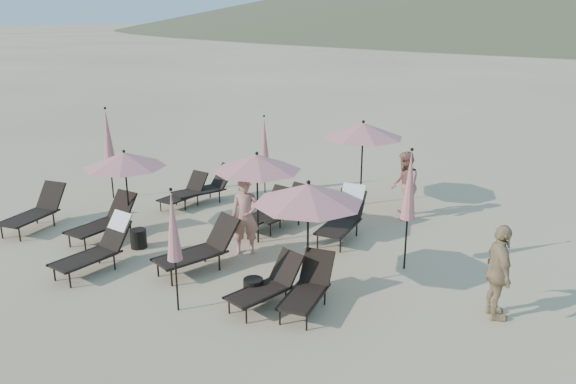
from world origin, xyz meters
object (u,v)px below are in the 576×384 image
Objects in this scene: lounger_7 at (185,192)px; umbrella_closed_1 at (409,186)px; lounger_10 at (344,215)px; umbrella_closed_3 at (264,139)px; umbrella_open_0 at (124,160)px; umbrella_open_1 at (257,163)px; side_table_1 at (253,289)px; lounger_4 at (268,284)px; lounger_6 at (206,186)px; lounger_9 at (266,212)px; lounger_8 at (284,209)px; umbrella_open_2 at (308,194)px; lounger_1 at (105,220)px; lounger_5 at (308,287)px; umbrella_closed_0 at (173,227)px; umbrella_open_3 at (363,130)px; lounger_3 at (200,248)px; beachgoer_c at (499,272)px; umbrella_closed_2 at (108,135)px; beachgoer_a at (245,217)px; beachgoer_b at (404,186)px; lounger_2 at (99,246)px; side_table_0 at (138,239)px; lounger_0 at (35,210)px.

lounger_7 is 0.59× the size of umbrella_closed_1.
umbrella_closed_3 is (-3.86, 1.73, 1.12)m from lounger_10.
umbrella_open_1 is (2.98, 1.42, 0.09)m from umbrella_open_0.
lounger_4 is at bearing 1.81° from side_table_1.
lounger_6 is 4.41× the size of side_table_1.
lounger_9 is at bearing 178.01° from umbrella_closed_1.
umbrella_open_2 is at bearing -40.26° from lounger_8.
lounger_8 is (2.98, 3.32, -0.02)m from lounger_1.
lounger_9 is at bearing 124.79° from lounger_5.
umbrella_closed_0 reaches higher than umbrella_open_2.
umbrella_open_3 is 6.69m from side_table_1.
umbrella_closed_3 is (-4.78, 4.64, -0.34)m from umbrella_open_2.
lounger_3 is 1.11× the size of beachgoer_c.
umbrella_open_1 is at bearing -168.30° from umbrella_closed_1.
lounger_7 is at bearing 17.75° from umbrella_closed_2.
lounger_4 is 0.76m from lounger_5.
lounger_6 is at bearing -113.98° from umbrella_closed_3.
lounger_5 is 5.96m from umbrella_open_0.
umbrella_closed_3 is at bearing 138.61° from lounger_4.
umbrella_closed_0 is 1.34× the size of beachgoer_a.
umbrella_open_2 reaches higher than lounger_6.
umbrella_closed_2 is (-5.74, 0.14, -0.08)m from umbrella_open_1.
umbrella_open_1 reaches higher than beachgoer_b.
lounger_7 is 5.34m from umbrella_open_3.
umbrella_closed_3 is (-4.50, 5.55, 1.26)m from lounger_4.
lounger_2 is 4.36m from lounger_7.
lounger_10 is (4.65, 0.03, 0.08)m from lounger_6.
umbrella_closed_0 is at bearing -27.13° from side_table_0.
umbrella_open_2 is at bearing -10.52° from umbrella_closed_2.
umbrella_closed_2 is (-6.62, 3.56, 0.26)m from umbrella_closed_0.
lounger_7 is (-0.22, -0.63, -0.06)m from lounger_6.
umbrella_closed_1 reaches higher than side_table_1.
umbrella_closed_0 reaches higher than lounger_3.
umbrella_open_0 is at bearing -179.95° from lounger_4.
lounger_5 is 0.96× the size of beachgoer_c.
umbrella_open_2 reaches higher than lounger_0.
lounger_9 is 0.70× the size of umbrella_open_3.
lounger_0 is 5.72m from beachgoer_a.
beachgoer_b reaches higher than lounger_5.
lounger_7 is at bearing 100.60° from umbrella_open_0.
beachgoer_b is at bearing 64.33° from lounger_10.
lounger_0 is at bearing -158.73° from lounger_3.
lounger_7 is at bearing -141.84° from umbrella_open_3.
umbrella_closed_1 is 6.16× the size of side_table_1.
umbrella_open_3 is at bearing 50.42° from lounger_6.
umbrella_closed_2 is at bearing 169.48° from umbrella_open_2.
lounger_5 is at bearing 36.40° from lounger_4.
lounger_3 is 5.96m from beachgoer_c.
beachgoer_a reaches higher than lounger_7.
lounger_8 is 6.07m from beachgoer_c.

